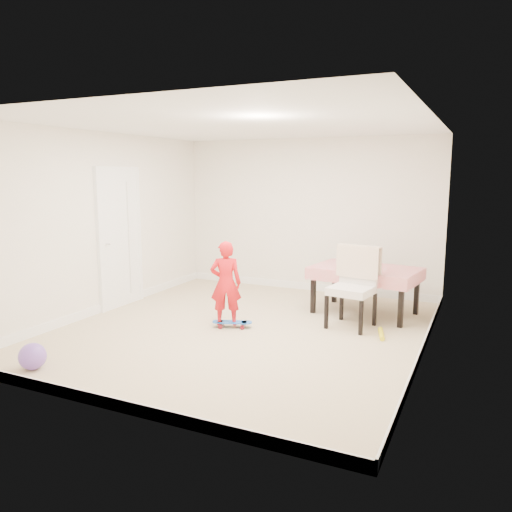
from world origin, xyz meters
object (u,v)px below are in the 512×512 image
at_px(dining_table, 365,291).
at_px(child, 226,286).
at_px(skateboard, 232,324).
at_px(balloon, 32,356).
at_px(dining_chair, 351,288).

bearing_deg(dining_table, child, -129.02).
relative_size(skateboard, child, 0.47).
height_order(skateboard, balloon, balloon).
height_order(child, balloon, child).
bearing_deg(skateboard, dining_chair, 6.19).
relative_size(dining_table, dining_chair, 1.37).
relative_size(dining_table, balloon, 5.23).
xyz_separation_m(skateboard, balloon, (-1.21, -2.14, 0.10)).
xyz_separation_m(skateboard, child, (-0.08, -0.01, 0.52)).
bearing_deg(child, skateboard, 164.61).
relative_size(dining_table, skateboard, 2.76).
bearing_deg(child, dining_table, -162.55).
distance_m(skateboard, child, 0.53).
bearing_deg(child, balloon, 36.55).
distance_m(dining_table, balloon, 4.42).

